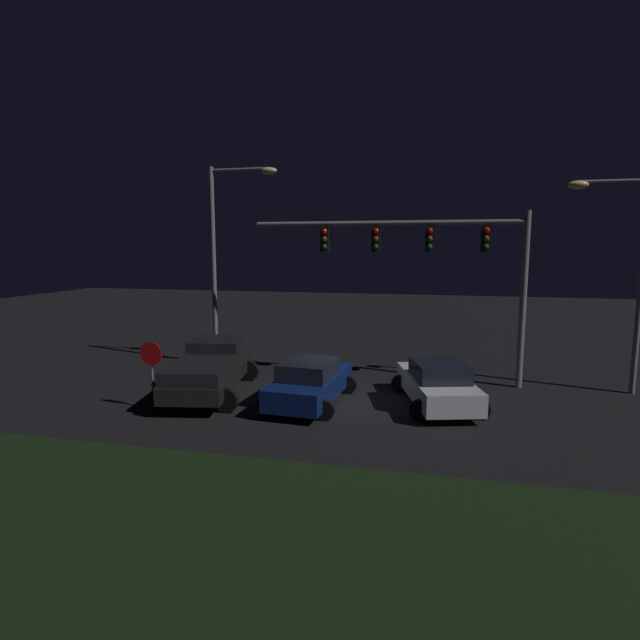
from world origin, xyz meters
name	(u,v)px	position (x,y,z in m)	size (l,w,h in m)	color
ground_plane	(338,399)	(0.00, 0.00, 0.00)	(80.00, 80.00, 0.00)	black
grass_median	(244,537)	(0.00, -8.71, 0.05)	(27.52, 6.43, 0.10)	black
pickup_truck	(210,366)	(-4.57, -0.29, 1.00)	(3.53, 5.67, 1.80)	black
car_sedan	(437,384)	(3.33, 0.09, 0.74)	(3.22, 4.72, 1.51)	silver
car_sedan_far	(310,382)	(-0.81, -0.70, 0.74)	(2.67, 4.51, 1.51)	navy
traffic_signal_gantry	(430,252)	(2.93, 3.02, 5.03)	(10.32, 0.56, 6.50)	slate
street_lamp_left	(226,242)	(-5.72, 4.04, 5.40)	(3.04, 0.44, 8.57)	slate
street_lamp_right	(625,258)	(9.56, 3.10, 4.84)	(2.70, 0.44, 7.59)	slate
stop_sign	(151,362)	(-5.56, -2.46, 1.56)	(0.76, 0.08, 2.23)	slate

